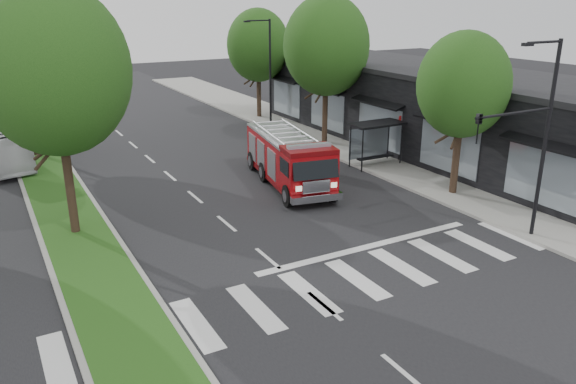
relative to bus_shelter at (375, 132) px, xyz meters
name	(u,v)px	position (x,y,z in m)	size (l,w,h in m)	color
ground	(268,259)	(-11.20, -8.15, -2.04)	(140.00, 140.00, 0.00)	black
sidewalk_right	(372,154)	(1.30, 1.85, -1.96)	(5.00, 80.00, 0.15)	gray
median	(41,163)	(-17.20, 9.85, -1.96)	(3.00, 50.00, 0.15)	gray
storefront_row	(429,110)	(5.80, 1.85, 0.46)	(8.00, 30.00, 5.00)	black
bus_shelter	(375,132)	(0.00, 0.00, 0.00)	(3.20, 1.60, 2.61)	black
tree_right_near	(463,85)	(0.30, -6.15, 3.47)	(4.40, 4.40, 8.05)	black
tree_right_mid	(326,46)	(0.30, 5.85, 4.45)	(5.60, 5.60, 9.72)	black
tree_right_far	(258,45)	(0.30, 15.85, 3.80)	(5.00, 5.00, 8.73)	black
tree_median_near	(54,70)	(-17.20, -2.15, 4.77)	(5.80, 5.80, 10.16)	black
tree_median_far	(21,50)	(-17.20, 11.85, 4.45)	(5.60, 5.60, 9.72)	black
streetlight_right_near	(532,129)	(-1.59, -11.65, 2.63)	(4.08, 0.22, 8.00)	black
streetlight_right_far	(268,69)	(-0.85, 11.85, 2.44)	(2.11, 0.20, 8.00)	black
fire_engine	(289,159)	(-6.08, -0.61, -0.65)	(3.96, 8.69, 2.91)	#580407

